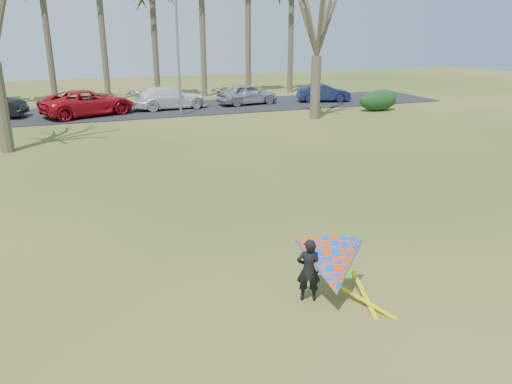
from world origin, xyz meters
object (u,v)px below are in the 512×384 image
object	(u,v)px
car_5	(323,93)
bare_tree_right	(318,12)
car_3	(170,98)
streetlight	(180,47)
car_4	(247,94)
car_2	(88,103)
kite_flyer	(331,267)

from	to	relation	value
car_5	bare_tree_right	bearing A→B (deg)	162.37
car_3	streetlight	bearing A→B (deg)	179.30
car_4	car_2	bearing A→B (deg)	86.53
streetlight	car_2	size ratio (longest dim) A/B	1.31
bare_tree_right	car_3	bearing A→B (deg)	139.32
car_2	car_3	xyz separation A→B (m)	(5.66, 0.99, -0.07)
streetlight	kite_flyer	distance (m)	25.00
streetlight	car_2	world-z (taller)	streetlight
car_4	car_5	distance (m)	6.20
car_3	kite_flyer	world-z (taller)	kite_flyer
bare_tree_right	kite_flyer	size ratio (longest dim) A/B	3.86
bare_tree_right	kite_flyer	xyz separation A→B (m)	(-9.98, -20.64, -5.73)
car_3	car_5	size ratio (longest dim) A/B	1.30
car_2	car_3	size ratio (longest dim) A/B	1.14
streetlight	car_4	bearing A→B (deg)	28.32
car_5	kite_flyer	xyz separation A→B (m)	(-13.91, -26.94, 0.10)
car_2	kite_flyer	xyz separation A→B (m)	(3.84, -26.66, -0.07)
car_3	car_4	distance (m)	5.94
streetlight	bare_tree_right	bearing A→B (deg)	-27.03
car_5	kite_flyer	size ratio (longest dim) A/B	1.73
streetlight	car_4	size ratio (longest dim) A/B	1.73
bare_tree_right	car_5	bearing A→B (deg)	58.04
streetlight	car_5	bearing A→B (deg)	11.08
bare_tree_right	car_3	world-z (taller)	bare_tree_right
streetlight	car_4	distance (m)	7.34
car_5	kite_flyer	world-z (taller)	kite_flyer
kite_flyer	streetlight	bearing A→B (deg)	85.04
car_3	car_4	bearing A→B (deg)	-96.58
car_2	streetlight	bearing A→B (deg)	-129.97
car_5	kite_flyer	bearing A→B (deg)	167.02
car_3	bare_tree_right	bearing A→B (deg)	-137.41
car_5	car_2	bearing A→B (deg)	105.24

